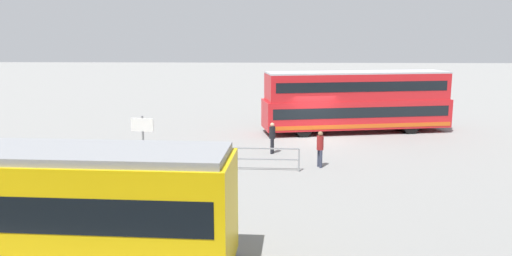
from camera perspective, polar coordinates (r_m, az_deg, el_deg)
ground_plane at (r=29.81m, az=6.81°, el=-1.32°), size 160.00×160.00×0.00m
double_decker_bus at (r=32.21m, az=11.35°, el=3.00°), size 12.02×4.64×3.84m
pedestrian_near_railing at (r=26.00m, az=1.86°, el=-0.90°), size 0.39×0.39×1.64m
pedestrian_crossing at (r=23.49m, az=7.32°, el=-2.11°), size 0.41×0.41×1.72m
pedestrian_railing at (r=22.97m, az=-5.18°, el=-3.00°), size 8.11×0.33×1.08m
info_sign at (r=23.44m, az=-12.80°, el=-0.49°), size 1.08×0.25×2.49m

